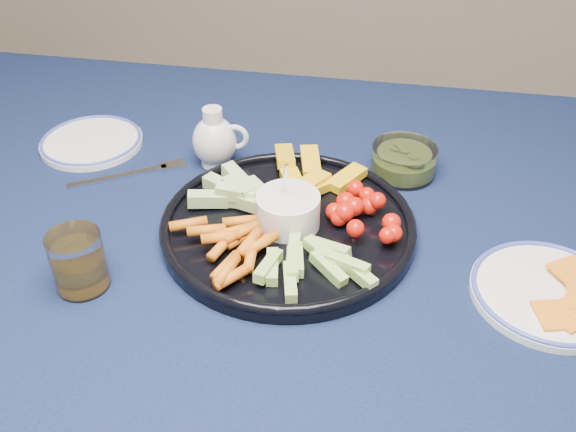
% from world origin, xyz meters
% --- Properties ---
extents(dining_table, '(1.67, 1.07, 0.75)m').
position_xyz_m(dining_table, '(0.00, 0.00, 0.66)').
color(dining_table, '#462B17').
rests_on(dining_table, ground).
extents(crudite_platter, '(0.36, 0.36, 0.12)m').
position_xyz_m(crudite_platter, '(0.11, 0.01, 0.77)').
color(crudite_platter, black).
rests_on(crudite_platter, dining_table).
extents(creamer_pitcher, '(0.09, 0.07, 0.10)m').
position_xyz_m(creamer_pitcher, '(-0.04, 0.17, 0.79)').
color(creamer_pitcher, silver).
rests_on(creamer_pitcher, dining_table).
extents(pickle_bowl, '(0.10, 0.10, 0.05)m').
position_xyz_m(pickle_bowl, '(0.27, 0.20, 0.77)').
color(pickle_bowl, silver).
rests_on(pickle_bowl, dining_table).
extents(cheese_plate, '(0.19, 0.19, 0.02)m').
position_xyz_m(cheese_plate, '(0.46, -0.05, 0.76)').
color(cheese_plate, white).
rests_on(cheese_plate, dining_table).
extents(juice_tumbler, '(0.07, 0.07, 0.08)m').
position_xyz_m(juice_tumbler, '(-0.13, -0.14, 0.78)').
color(juice_tumbler, silver).
rests_on(juice_tumbler, dining_table).
extents(fork_left, '(0.17, 0.12, 0.00)m').
position_xyz_m(fork_left, '(-0.15, 0.12, 0.75)').
color(fork_left, silver).
rests_on(fork_left, dining_table).
extents(side_plate_extra, '(0.17, 0.17, 0.01)m').
position_xyz_m(side_plate_extra, '(-0.26, 0.19, 0.75)').
color(side_plate_extra, white).
rests_on(side_plate_extra, dining_table).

